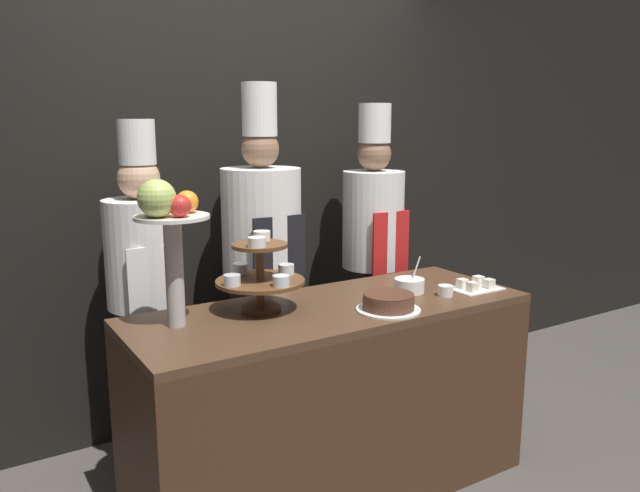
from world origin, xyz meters
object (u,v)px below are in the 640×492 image
cup_white (445,291)px  chef_center_left (262,255)px  cake_round (388,303)px  tiered_stand (260,273)px  chef_center_right (373,244)px  serving_bowl_near (409,285)px  fruit_pedestal (167,221)px  chef_left (145,284)px  cake_square_tray (475,286)px

cup_white → chef_center_left: chef_center_left is taller
cup_white → cake_round: bearing=-173.9°
tiered_stand → cake_round: 0.56m
cup_white → chef_center_right: size_ratio=0.04×
tiered_stand → serving_bowl_near: tiered_stand is taller
tiered_stand → fruit_pedestal: fruit_pedestal is taller
fruit_pedestal → cake_round: fruit_pedestal is taller
chef_left → fruit_pedestal: bearing=-95.5°
fruit_pedestal → cake_square_tray: (1.42, -0.22, -0.40)m
cake_square_tray → chef_left: (-1.37, 0.75, 0.03)m
chef_center_left → serving_bowl_near: bearing=-53.6°
cup_white → chef_left: bearing=146.8°
cake_round → cake_square_tray: 0.57m
cup_white → serving_bowl_near: 0.17m
cup_white → serving_bowl_near: (-0.10, 0.14, 0.01)m
chef_center_left → chef_center_right: bearing=0.0°
chef_center_left → chef_center_right: size_ratio=1.05×
tiered_stand → chef_left: bearing=124.1°
cup_white → cake_square_tray: bearing=3.5°
cup_white → cake_square_tray: same height
tiered_stand → fruit_pedestal: (-0.40, -0.02, 0.26)m
tiered_stand → cake_square_tray: 1.07m
cake_round → chef_center_left: chef_center_left is taller
cake_square_tray → chef_center_right: chef_center_right is taller
chef_left → chef_center_right: size_ratio=0.95×
fruit_pedestal → tiered_stand: bearing=3.0°
serving_bowl_near → chef_center_left: chef_center_left is taller
cake_square_tray → chef_center_left: size_ratio=0.13×
serving_bowl_near → chef_center_left: 0.78m
tiered_stand → cake_square_tray: (1.03, -0.24, -0.14)m
chef_center_right → cake_square_tray: bearing=-85.9°
cake_square_tray → chef_center_right: 0.76m
cup_white → chef_center_right: 0.78m
fruit_pedestal → chef_center_right: chef_center_right is taller
cup_white → chef_left: (-1.17, 0.76, 0.02)m
tiered_stand → fruit_pedestal: size_ratio=0.65×
cake_square_tray → chef_center_left: bearing=135.4°
chef_center_left → cup_white: bearing=-53.9°
cake_square_tray → cake_round: bearing=-174.8°
cake_round → cake_square_tray: cake_round is taller
cake_square_tray → chef_center_right: size_ratio=0.14×
cup_white → chef_center_left: 0.95m
cake_round → cup_white: bearing=6.1°
cake_square_tray → chef_center_right: bearing=94.1°
cake_round → serving_bowl_near: (0.27, 0.18, -0.00)m
fruit_pedestal → serving_bowl_near: bearing=-4.7°
chef_center_left → cake_square_tray: bearing=-44.6°
cake_round → chef_center_right: chef_center_right is taller
serving_bowl_near → chef_center_right: chef_center_right is taller
serving_bowl_near → chef_center_left: size_ratio=0.09×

